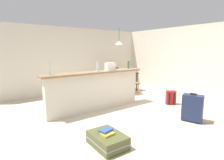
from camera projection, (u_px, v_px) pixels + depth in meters
ground_plane at (125, 111)px, 5.01m from camera, size 13.00×13.00×0.05m
wall_back at (75, 60)px, 7.21m from camera, size 6.60×0.10×2.50m
wall_right at (181, 61)px, 6.84m from camera, size 0.10×6.00×2.50m
partition_half_wall at (96, 92)px, 4.99m from camera, size 2.80×0.20×1.02m
bar_countertop at (96, 72)px, 4.90m from camera, size 2.96×0.40×0.05m
bottle_white at (49, 69)px, 4.18m from camera, size 0.06×0.06×0.28m
bottle_clear at (98, 67)px, 4.85m from camera, size 0.07×0.07×0.25m
bottle_green at (128, 65)px, 5.67m from camera, size 0.06×0.06×0.23m
grocery_bag at (110, 67)px, 5.13m from camera, size 0.26×0.18×0.22m
dining_table at (122, 75)px, 7.28m from camera, size 1.10×0.80×0.74m
dining_chair_near_partition at (131, 80)px, 6.81m from camera, size 0.40×0.40×0.93m
dining_chair_far_side at (113, 77)px, 7.75m from camera, size 0.40×0.40×0.93m
pendant_lamp at (119, 43)px, 7.09m from camera, size 0.34×0.34×0.70m
suitcase_flat_olive at (107, 140)px, 3.13m from camera, size 0.51×0.84×0.22m
backpack_red at (171, 98)px, 5.53m from camera, size 0.34×0.34×0.42m
suitcase_upright_navy at (192, 108)px, 4.18m from camera, size 0.37×0.49×0.67m
book_stack at (107, 132)px, 3.10m from camera, size 0.26×0.27×0.07m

